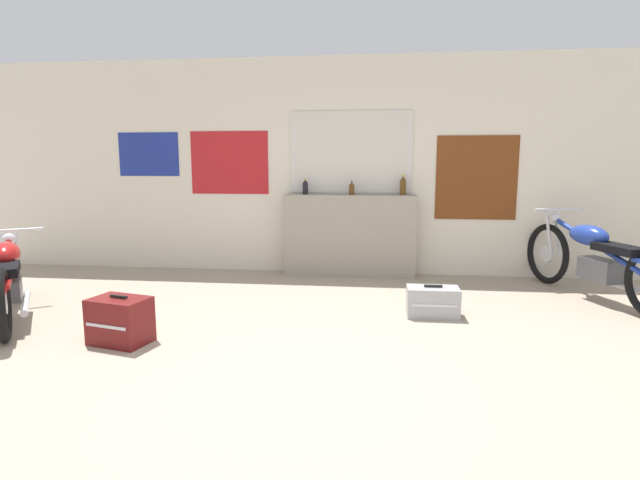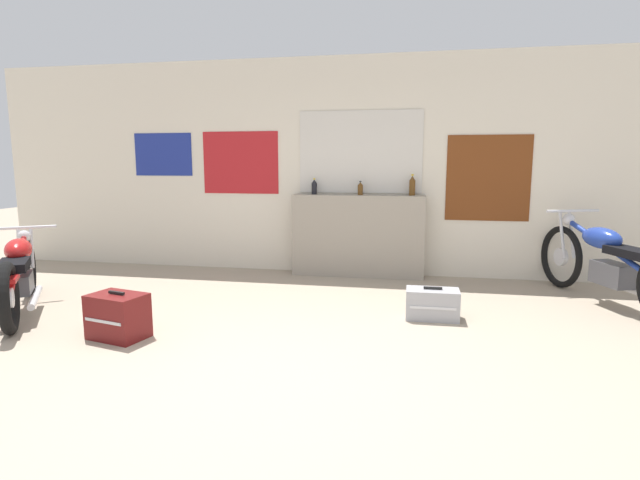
# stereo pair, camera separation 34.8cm
# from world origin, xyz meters

# --- Properties ---
(ground_plane) EXTENTS (24.00, 24.00, 0.00)m
(ground_plane) POSITION_xyz_m (0.00, 0.00, 0.00)
(ground_plane) COLOR gray
(wall_back) EXTENTS (10.00, 0.07, 2.80)m
(wall_back) POSITION_xyz_m (0.00, 3.42, 1.40)
(wall_back) COLOR beige
(wall_back) RESTS_ON ground_plane
(sill_counter) EXTENTS (1.69, 0.28, 1.05)m
(sill_counter) POSITION_xyz_m (0.16, 3.24, 0.52)
(sill_counter) COLOR gray
(sill_counter) RESTS_ON ground_plane
(bottle_leftmost) EXTENTS (0.07, 0.07, 0.21)m
(bottle_leftmost) POSITION_xyz_m (-0.42, 3.28, 1.14)
(bottle_leftmost) COLOR black
(bottle_leftmost) RESTS_ON sill_counter
(bottle_left_center) EXTENTS (0.07, 0.07, 0.18)m
(bottle_left_center) POSITION_xyz_m (0.18, 3.25, 1.13)
(bottle_left_center) COLOR #5B3814
(bottle_left_center) RESTS_ON sill_counter
(bottle_center) EXTENTS (0.08, 0.08, 0.27)m
(bottle_center) POSITION_xyz_m (0.83, 3.29, 1.17)
(bottle_center) COLOR #5B3814
(bottle_center) RESTS_ON sill_counter
(motorcycle_red) EXTENTS (1.24, 1.72, 0.79)m
(motorcycle_red) POSITION_xyz_m (-2.91, 1.02, 0.39)
(motorcycle_red) COLOR black
(motorcycle_red) RESTS_ON ground_plane
(motorcycle_blue) EXTENTS (0.92, 2.16, 0.94)m
(motorcycle_blue) POSITION_xyz_m (2.83, 2.35, 0.45)
(motorcycle_blue) COLOR black
(motorcycle_blue) RESTS_ON ground_plane
(hard_case_darkred) EXTENTS (0.52, 0.41, 0.40)m
(hard_case_darkred) POSITION_xyz_m (-1.54, 0.53, 0.19)
(hard_case_darkred) COLOR maroon
(hard_case_darkred) RESTS_ON ground_plane
(hard_case_silver) EXTENTS (0.49, 0.28, 0.31)m
(hard_case_silver) POSITION_xyz_m (1.06, 1.56, 0.14)
(hard_case_silver) COLOR #9E9EA3
(hard_case_silver) RESTS_ON ground_plane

